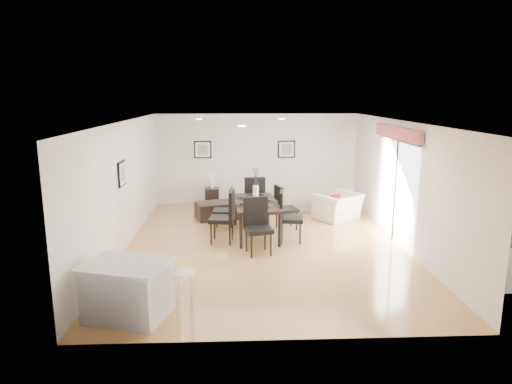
{
  "coord_description": "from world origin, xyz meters",
  "views": [
    {
      "loc": [
        -0.61,
        -9.59,
        3.24
      ],
      "look_at": [
        -0.17,
        0.4,
        1.11
      ],
      "focal_mm": 32.0,
      "sensor_mm": 36.0,
      "label": 1
    }
  ],
  "objects_px": {
    "dining_table": "(256,205)",
    "kitchen_island": "(128,290)",
    "dining_chair_wnear": "(226,214)",
    "dining_chair_foot": "(254,196)",
    "dining_chair_enear": "(287,214)",
    "dining_chair_efar": "(283,205)",
    "coffee_table": "(218,210)",
    "bar_stool": "(184,278)",
    "side_table": "(212,197)",
    "sofa": "(272,202)",
    "armchair": "(338,207)",
    "dining_chair_wfar": "(227,207)",
    "dining_chair_head": "(257,222)"
  },
  "relations": [
    {
      "from": "dining_chair_wnear",
      "to": "dining_chair_foot",
      "type": "distance_m",
      "value": 1.83
    },
    {
      "from": "dining_chair_enear",
      "to": "bar_stool",
      "type": "distance_m",
      "value": 3.97
    },
    {
      "from": "dining_chair_head",
      "to": "dining_chair_wfar",
      "type": "bearing_deg",
      "value": 98.24
    },
    {
      "from": "dining_chair_head",
      "to": "dining_chair_foot",
      "type": "bearing_deg",
      "value": 75.77
    },
    {
      "from": "dining_chair_enear",
      "to": "bar_stool",
      "type": "height_order",
      "value": "dining_chair_enear"
    },
    {
      "from": "coffee_table",
      "to": "dining_chair_foot",
      "type": "bearing_deg",
      "value": -36.43
    },
    {
      "from": "sofa",
      "to": "armchair",
      "type": "xyz_separation_m",
      "value": [
        1.67,
        -0.88,
        0.06
      ]
    },
    {
      "from": "sofa",
      "to": "side_table",
      "type": "height_order",
      "value": "sofa"
    },
    {
      "from": "dining_chair_head",
      "to": "bar_stool",
      "type": "relative_size",
      "value": 1.69
    },
    {
      "from": "dining_chair_head",
      "to": "coffee_table",
      "type": "distance_m",
      "value": 2.9
    },
    {
      "from": "dining_chair_enear",
      "to": "dining_chair_efar",
      "type": "bearing_deg",
      "value": 6.92
    },
    {
      "from": "coffee_table",
      "to": "side_table",
      "type": "height_order",
      "value": "side_table"
    },
    {
      "from": "armchair",
      "to": "dining_chair_efar",
      "type": "xyz_separation_m",
      "value": [
        -1.54,
        -0.82,
        0.26
      ]
    },
    {
      "from": "armchair",
      "to": "dining_chair_foot",
      "type": "distance_m",
      "value": 2.24
    },
    {
      "from": "kitchen_island",
      "to": "dining_table",
      "type": "bearing_deg",
      "value": 79.49
    },
    {
      "from": "dining_chair_foot",
      "to": "bar_stool",
      "type": "distance_m",
      "value": 5.29
    },
    {
      "from": "kitchen_island",
      "to": "dining_chair_foot",
      "type": "bearing_deg",
      "value": 85.12
    },
    {
      "from": "dining_table",
      "to": "kitchen_island",
      "type": "xyz_separation_m",
      "value": [
        -2.07,
        -3.95,
        -0.3
      ]
    },
    {
      "from": "sofa",
      "to": "dining_chair_wnear",
      "type": "height_order",
      "value": "dining_chair_wnear"
    },
    {
      "from": "armchair",
      "to": "side_table",
      "type": "height_order",
      "value": "armchair"
    },
    {
      "from": "sofa",
      "to": "armchair",
      "type": "bearing_deg",
      "value": 144.23
    },
    {
      "from": "armchair",
      "to": "dining_table",
      "type": "relative_size",
      "value": 0.54
    },
    {
      "from": "coffee_table",
      "to": "side_table",
      "type": "relative_size",
      "value": 2.07
    },
    {
      "from": "kitchen_island",
      "to": "dining_chair_wfar",
      "type": "bearing_deg",
      "value": 89.84
    },
    {
      "from": "side_table",
      "to": "dining_chair_enear",
      "type": "bearing_deg",
      "value": -61.52
    },
    {
      "from": "dining_chair_efar",
      "to": "kitchen_island",
      "type": "height_order",
      "value": "dining_chair_efar"
    },
    {
      "from": "dining_chair_enear",
      "to": "coffee_table",
      "type": "distance_m",
      "value": 2.6
    },
    {
      "from": "dining_chair_wfar",
      "to": "coffee_table",
      "type": "distance_m",
      "value": 1.13
    },
    {
      "from": "bar_stool",
      "to": "kitchen_island",
      "type": "bearing_deg",
      "value": 180.0
    },
    {
      "from": "armchair",
      "to": "dining_chair_wfar",
      "type": "height_order",
      "value": "dining_chair_wfar"
    },
    {
      "from": "armchair",
      "to": "dining_chair_head",
      "type": "bearing_deg",
      "value": 12.7
    },
    {
      "from": "dining_chair_wnear",
      "to": "side_table",
      "type": "xyz_separation_m",
      "value": [
        -0.49,
        3.44,
        -0.39
      ]
    },
    {
      "from": "sofa",
      "to": "dining_chair_wfar",
      "type": "xyz_separation_m",
      "value": [
        -1.25,
        -1.69,
        0.28
      ]
    },
    {
      "from": "side_table",
      "to": "dining_chair_efar",
      "type": "bearing_deg",
      "value": -53.11
    },
    {
      "from": "armchair",
      "to": "bar_stool",
      "type": "relative_size",
      "value": 1.57
    },
    {
      "from": "sofa",
      "to": "coffee_table",
      "type": "height_order",
      "value": "sofa"
    },
    {
      "from": "dining_chair_wfar",
      "to": "bar_stool",
      "type": "distance_m",
      "value": 4.46
    },
    {
      "from": "dining_table",
      "to": "dining_chair_efar",
      "type": "xyz_separation_m",
      "value": [
        0.69,
        0.46,
        -0.12
      ]
    },
    {
      "from": "kitchen_island",
      "to": "bar_stool",
      "type": "bearing_deg",
      "value": 17.12
    },
    {
      "from": "side_table",
      "to": "bar_stool",
      "type": "xyz_separation_m",
      "value": [
        -0.06,
        -6.89,
        0.32
      ]
    },
    {
      "from": "dining_chair_wnear",
      "to": "dining_chair_wfar",
      "type": "bearing_deg",
      "value": -171.67
    },
    {
      "from": "dining_chair_efar",
      "to": "coffee_table",
      "type": "height_order",
      "value": "dining_chair_efar"
    },
    {
      "from": "dining_chair_head",
      "to": "dining_chair_wnear",
      "type": "bearing_deg",
      "value": 119.66
    },
    {
      "from": "dining_chair_wnear",
      "to": "dining_chair_head",
      "type": "height_order",
      "value": "dining_chair_wnear"
    },
    {
      "from": "dining_chair_foot",
      "to": "kitchen_island",
      "type": "distance_m",
      "value": 5.55
    },
    {
      "from": "kitchen_island",
      "to": "bar_stool",
      "type": "distance_m",
      "value": 0.85
    },
    {
      "from": "dining_chair_wnear",
      "to": "kitchen_island",
      "type": "height_order",
      "value": "dining_chair_wnear"
    },
    {
      "from": "coffee_table",
      "to": "kitchen_island",
      "type": "xyz_separation_m",
      "value": [
        -1.12,
        -5.47,
        0.2
      ]
    },
    {
      "from": "dining_chair_head",
      "to": "kitchen_island",
      "type": "bearing_deg",
      "value": -140.03
    },
    {
      "from": "dining_chair_enear",
      "to": "kitchen_island",
      "type": "relative_size",
      "value": 0.81
    }
  ]
}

